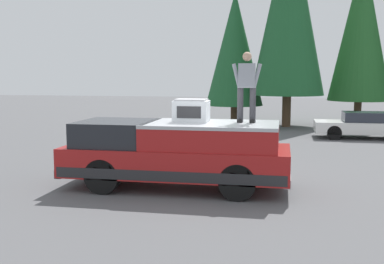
# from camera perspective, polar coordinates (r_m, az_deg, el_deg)

# --- Properties ---
(ground_plane) EXTENTS (90.00, 90.00, 0.00)m
(ground_plane) POSITION_cam_1_polar(r_m,az_deg,el_deg) (11.84, 2.11, -6.71)
(ground_plane) COLOR #565659
(pickup_truck) EXTENTS (2.01, 5.54, 1.65)m
(pickup_truck) POSITION_cam_1_polar(r_m,az_deg,el_deg) (11.59, -1.89, -2.61)
(pickup_truck) COLOR maroon
(pickup_truck) RESTS_ON ground
(compressor_unit) EXTENTS (0.65, 0.84, 0.56)m
(compressor_unit) POSITION_cam_1_polar(r_m,az_deg,el_deg) (11.52, -0.08, 2.62)
(compressor_unit) COLOR silver
(compressor_unit) RESTS_ON pickup_truck
(person_on_truck_bed) EXTENTS (0.29, 0.72, 1.69)m
(person_on_truck_bed) POSITION_cam_1_polar(r_m,az_deg,el_deg) (11.42, 6.65, 5.67)
(person_on_truck_bed) COLOR #333338
(person_on_truck_bed) RESTS_ON pickup_truck
(parked_car_white) EXTENTS (1.64, 4.10, 1.16)m
(parked_car_white) POSITION_cam_1_polar(r_m,az_deg,el_deg) (21.87, 20.07, 0.78)
(parked_car_white) COLOR white
(parked_car_white) RESTS_ON ground
(conifer_left) EXTENTS (3.28, 3.28, 9.24)m
(conifer_left) POSITION_cam_1_polar(r_m,az_deg,el_deg) (27.13, 19.83, 11.91)
(conifer_left) COLOR #4C3826
(conifer_left) RESTS_ON ground
(conifer_center_left) EXTENTS (3.84, 3.84, 11.18)m
(conifer_center_left) POSITION_cam_1_polar(r_m,az_deg,el_deg) (25.82, 11.69, 14.97)
(conifer_center_left) COLOR #4C3826
(conifer_center_left) RESTS_ON ground
(conifer_center_right) EXTENTS (3.20, 3.20, 7.36)m
(conifer_center_right) POSITION_cam_1_polar(r_m,az_deg,el_deg) (26.66, 5.21, 10.02)
(conifer_center_right) COLOR #4C3826
(conifer_center_right) RESTS_ON ground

